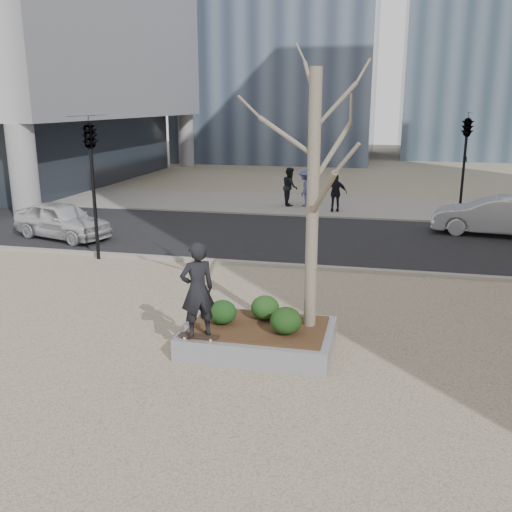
% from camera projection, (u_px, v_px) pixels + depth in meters
% --- Properties ---
extents(ground, '(120.00, 120.00, 0.00)m').
position_uv_depth(ground, '(211.00, 344.00, 11.86)').
color(ground, tan).
rests_on(ground, ground).
extents(street, '(60.00, 8.00, 0.02)m').
position_uv_depth(street, '(290.00, 237.00, 21.27)').
color(street, black).
rests_on(street, ground).
extents(far_sidewalk, '(60.00, 6.00, 0.02)m').
position_uv_depth(far_sidewalk, '(313.00, 205.00, 27.86)').
color(far_sidewalk, gray).
rests_on(far_sidewalk, ground).
extents(planter, '(3.00, 2.00, 0.45)m').
position_uv_depth(planter, '(258.00, 338.00, 11.59)').
color(planter, gray).
rests_on(planter, ground).
extents(planter_mulch, '(2.70, 1.70, 0.04)m').
position_uv_depth(planter_mulch, '(258.00, 327.00, 11.52)').
color(planter_mulch, '#382314').
rests_on(planter_mulch, planter).
extents(sycamore_tree, '(2.80, 2.80, 6.60)m').
position_uv_depth(sycamore_tree, '(314.00, 161.00, 10.73)').
color(sycamore_tree, gray).
rests_on(sycamore_tree, planter_mulch).
extents(shrub_left, '(0.58, 0.58, 0.49)m').
position_uv_depth(shrub_left, '(222.00, 312.00, 11.58)').
color(shrub_left, black).
rests_on(shrub_left, planter_mulch).
extents(shrub_middle, '(0.59, 0.59, 0.50)m').
position_uv_depth(shrub_middle, '(265.00, 308.00, 11.83)').
color(shrub_middle, '#113814').
rests_on(shrub_middle, planter_mulch).
extents(shrub_right, '(0.62, 0.62, 0.53)m').
position_uv_depth(shrub_right, '(286.00, 321.00, 11.08)').
color(shrub_right, black).
rests_on(shrub_right, planter_mulch).
extents(skateboard, '(0.78, 0.22, 0.08)m').
position_uv_depth(skateboard, '(199.00, 337.00, 10.98)').
color(skateboard, black).
rests_on(skateboard, planter).
extents(skateboarder, '(0.80, 0.76, 1.84)m').
position_uv_depth(skateboarder, '(197.00, 290.00, 10.73)').
color(skateboarder, black).
rests_on(skateboarder, skateboard).
extents(police_car, '(4.23, 2.71, 1.34)m').
position_uv_depth(police_car, '(62.00, 220.00, 20.90)').
color(police_car, silver).
rests_on(police_car, street).
extents(car_silver, '(4.56, 2.14, 1.44)m').
position_uv_depth(car_silver, '(493.00, 216.00, 21.37)').
color(car_silver, '#919499').
rests_on(car_silver, street).
extents(pedestrian_a, '(0.92, 1.06, 1.84)m').
position_uv_depth(pedestrian_a, '(290.00, 187.00, 27.46)').
color(pedestrian_a, black).
rests_on(pedestrian_a, far_sidewalk).
extents(pedestrian_b, '(0.68, 1.15, 1.75)m').
position_uv_depth(pedestrian_b, '(304.00, 188.00, 27.27)').
color(pedestrian_b, '#424E77').
rests_on(pedestrian_b, far_sidewalk).
extents(pedestrian_c, '(1.06, 0.56, 1.72)m').
position_uv_depth(pedestrian_c, '(336.00, 193.00, 25.89)').
color(pedestrian_c, black).
rests_on(pedestrian_c, far_sidewalk).
extents(traffic_light_near, '(0.60, 2.48, 4.50)m').
position_uv_depth(traffic_light_near, '(93.00, 189.00, 17.71)').
color(traffic_light_near, black).
rests_on(traffic_light_near, ground).
extents(traffic_light_far, '(0.60, 2.48, 4.50)m').
position_uv_depth(traffic_light_far, '(464.00, 167.00, 23.64)').
color(traffic_light_far, black).
rests_on(traffic_light_far, ground).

